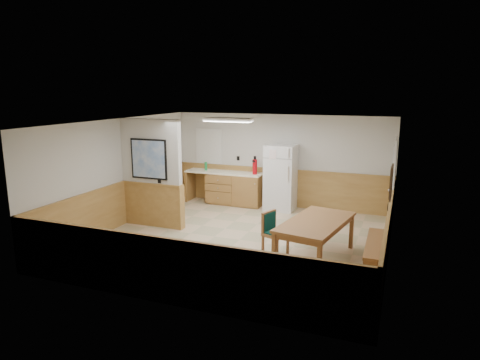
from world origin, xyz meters
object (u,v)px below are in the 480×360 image
at_px(refrigerator, 281,177).
at_px(soap_bottle, 206,166).
at_px(dining_table, 316,225).
at_px(dining_bench, 376,248).
at_px(dining_chair, 272,230).
at_px(fire_extinguisher, 255,166).

height_order(refrigerator, soap_bottle, refrigerator).
bearing_deg(dining_table, dining_bench, 13.23).
bearing_deg(dining_bench, dining_table, -177.63).
bearing_deg(soap_bottle, refrigerator, -1.60).
distance_m(refrigerator, dining_bench, 4.05).
height_order(dining_table, dining_bench, dining_table).
distance_m(dining_table, dining_chair, 0.85).
bearing_deg(refrigerator, dining_table, -62.98).
xyz_separation_m(dining_bench, fire_extinguisher, (-3.38, 3.03, 0.77)).
height_order(dining_table, soap_bottle, soap_bottle).
relative_size(refrigerator, soap_bottle, 7.35).
bearing_deg(soap_bottle, dining_table, -39.78).
relative_size(fire_extinguisher, soap_bottle, 2.10).
bearing_deg(dining_bench, dining_chair, -177.19).
height_order(refrigerator, dining_bench, refrigerator).
distance_m(dining_table, fire_extinguisher, 3.87).
bearing_deg(soap_bottle, dining_chair, -47.44).
xyz_separation_m(refrigerator, fire_extinguisher, (-0.73, 0.01, 0.25)).
distance_m(dining_bench, fire_extinguisher, 4.61).
xyz_separation_m(dining_table, dining_chair, (-0.83, -0.06, -0.17)).
bearing_deg(fire_extinguisher, soap_bottle, 161.86).
xyz_separation_m(dining_table, soap_bottle, (-3.77, 3.14, 0.36)).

